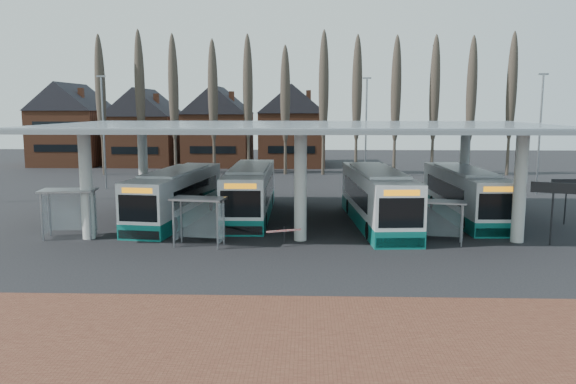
{
  "coord_description": "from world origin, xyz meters",
  "views": [
    {
      "loc": [
        0.35,
        -28.21,
        7.38
      ],
      "look_at": [
        -0.84,
        7.0,
        2.05
      ],
      "focal_mm": 35.0,
      "sensor_mm": 36.0,
      "label": 1
    }
  ],
  "objects_px": {
    "shelter_0": "(69,202)",
    "bus_3": "(464,195)",
    "bus_0": "(177,196)",
    "shelter_1": "(199,211)",
    "bus_1": "(250,192)",
    "shelter_2": "(441,212)",
    "bus_2": "(377,199)"
  },
  "relations": [
    {
      "from": "bus_3",
      "to": "shelter_2",
      "type": "distance_m",
      "value": 7.86
    },
    {
      "from": "bus_0",
      "to": "bus_3",
      "type": "bearing_deg",
      "value": 11.19
    },
    {
      "from": "shelter_0",
      "to": "bus_3",
      "type": "bearing_deg",
      "value": 9.31
    },
    {
      "from": "bus_0",
      "to": "bus_1",
      "type": "relative_size",
      "value": 0.99
    },
    {
      "from": "bus_1",
      "to": "bus_3",
      "type": "height_order",
      "value": "bus_1"
    },
    {
      "from": "bus_1",
      "to": "bus_2",
      "type": "bearing_deg",
      "value": -17.75
    },
    {
      "from": "bus_2",
      "to": "shelter_1",
      "type": "relative_size",
      "value": 4.29
    },
    {
      "from": "shelter_1",
      "to": "shelter_2",
      "type": "height_order",
      "value": "shelter_1"
    },
    {
      "from": "shelter_1",
      "to": "bus_1",
      "type": "bearing_deg",
      "value": 85.62
    },
    {
      "from": "bus_3",
      "to": "bus_1",
      "type": "bearing_deg",
      "value": 176.95
    },
    {
      "from": "bus_0",
      "to": "shelter_1",
      "type": "height_order",
      "value": "bus_0"
    },
    {
      "from": "shelter_1",
      "to": "shelter_0",
      "type": "bearing_deg",
      "value": 176.91
    },
    {
      "from": "bus_1",
      "to": "shelter_1",
      "type": "distance_m",
      "value": 8.56
    },
    {
      "from": "shelter_0",
      "to": "shelter_1",
      "type": "xyz_separation_m",
      "value": [
        7.73,
        -1.58,
        -0.13
      ]
    },
    {
      "from": "bus_1",
      "to": "shelter_0",
      "type": "relative_size",
      "value": 3.94
    },
    {
      "from": "bus_2",
      "to": "bus_1",
      "type": "bearing_deg",
      "value": 158.7
    },
    {
      "from": "shelter_0",
      "to": "shelter_1",
      "type": "bearing_deg",
      "value": -17.49
    },
    {
      "from": "bus_1",
      "to": "bus_2",
      "type": "height_order",
      "value": "bus_2"
    },
    {
      "from": "bus_0",
      "to": "bus_1",
      "type": "bearing_deg",
      "value": 25.12
    },
    {
      "from": "bus_1",
      "to": "shelter_2",
      "type": "bearing_deg",
      "value": -34.0
    },
    {
      "from": "shelter_1",
      "to": "shelter_2",
      "type": "xyz_separation_m",
      "value": [
        13.08,
        0.96,
        -0.19
      ]
    },
    {
      "from": "bus_1",
      "to": "shelter_2",
      "type": "relative_size",
      "value": 4.52
    },
    {
      "from": "bus_0",
      "to": "bus_3",
      "type": "xyz_separation_m",
      "value": [
        19.12,
        1.32,
        -0.01
      ]
    },
    {
      "from": "shelter_0",
      "to": "bus_1",
      "type": "bearing_deg",
      "value": 29.11
    },
    {
      "from": "shelter_0",
      "to": "shelter_2",
      "type": "height_order",
      "value": "shelter_0"
    },
    {
      "from": "bus_1",
      "to": "shelter_2",
      "type": "height_order",
      "value": "bus_1"
    },
    {
      "from": "shelter_1",
      "to": "bus_0",
      "type": "bearing_deg",
      "value": 120.92
    },
    {
      "from": "bus_3",
      "to": "shelter_0",
      "type": "distance_m",
      "value": 24.92
    },
    {
      "from": "shelter_0",
      "to": "shelter_2",
      "type": "distance_m",
      "value": 20.83
    },
    {
      "from": "bus_0",
      "to": "shelter_0",
      "type": "height_order",
      "value": "bus_0"
    },
    {
      "from": "bus_3",
      "to": "shelter_2",
      "type": "height_order",
      "value": "bus_3"
    },
    {
      "from": "shelter_0",
      "to": "shelter_1",
      "type": "relative_size",
      "value": 1.05
    }
  ]
}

